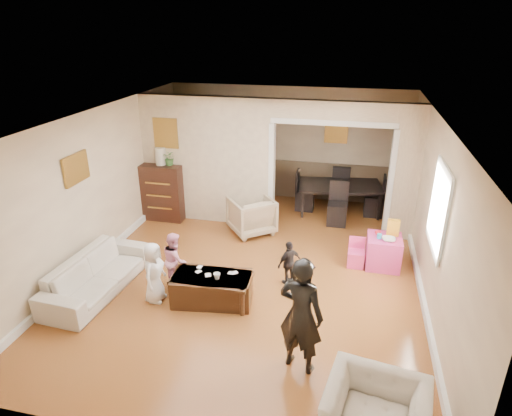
% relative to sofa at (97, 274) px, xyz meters
% --- Properties ---
extents(floor, '(7.00, 7.00, 0.00)m').
position_rel_sofa_xyz_m(floor, '(2.24, 1.18, -0.29)').
color(floor, '#AC5A2C').
rests_on(floor, ground).
extents(partition_left, '(2.75, 0.18, 2.60)m').
position_rel_sofa_xyz_m(partition_left, '(0.86, 2.98, 1.01)').
color(partition_left, beige).
rests_on(partition_left, ground).
extents(partition_right, '(0.55, 0.18, 2.60)m').
position_rel_sofa_xyz_m(partition_right, '(4.71, 2.98, 1.01)').
color(partition_right, beige).
rests_on(partition_right, ground).
extents(partition_header, '(2.22, 0.18, 0.35)m').
position_rel_sofa_xyz_m(partition_header, '(3.34, 2.98, 2.14)').
color(partition_header, beige).
rests_on(partition_header, partition_right).
extents(window_pane, '(0.03, 0.95, 1.10)m').
position_rel_sofa_xyz_m(window_pane, '(4.97, 0.78, 1.26)').
color(window_pane, white).
rests_on(window_pane, ground).
extents(framed_art_partition, '(0.45, 0.03, 0.55)m').
position_rel_sofa_xyz_m(framed_art_partition, '(0.04, 2.88, 1.56)').
color(framed_art_partition, brown).
rests_on(framed_art_partition, partition_left).
extents(framed_art_sofa_wall, '(0.03, 0.55, 0.40)m').
position_rel_sofa_xyz_m(framed_art_sofa_wall, '(-0.47, 0.58, 1.51)').
color(framed_art_sofa_wall, brown).
extents(framed_art_alcove, '(0.45, 0.03, 0.55)m').
position_rel_sofa_xyz_m(framed_art_alcove, '(3.34, 4.62, 1.41)').
color(framed_art_alcove, brown).
extents(sofa, '(0.90, 2.03, 0.58)m').
position_rel_sofa_xyz_m(sofa, '(0.00, 0.00, 0.00)').
color(sofa, beige).
rests_on(sofa, ground).
extents(armchair_back, '(1.12, 1.12, 0.74)m').
position_rel_sofa_xyz_m(armchair_back, '(1.88, 2.56, 0.08)').
color(armchair_back, tan).
rests_on(armchair_back, ground).
extents(armchair_front, '(1.12, 1.01, 0.64)m').
position_rel_sofa_xyz_m(armchair_front, '(4.18, -1.81, 0.03)').
color(armchair_front, beige).
rests_on(armchair_front, ground).
extents(dresser, '(0.87, 0.49, 1.20)m').
position_rel_sofa_xyz_m(dresser, '(-0.10, 2.83, 0.31)').
color(dresser, black).
rests_on(dresser, ground).
extents(table_lamp, '(0.22, 0.22, 0.36)m').
position_rel_sofa_xyz_m(table_lamp, '(-0.10, 2.83, 1.09)').
color(table_lamp, beige).
rests_on(table_lamp, dresser).
extents(potted_plant, '(0.28, 0.24, 0.31)m').
position_rel_sofa_xyz_m(potted_plant, '(0.10, 2.83, 1.07)').
color(potted_plant, '#3E7232').
rests_on(potted_plant, dresser).
extents(coffee_table, '(1.24, 0.74, 0.44)m').
position_rel_sofa_xyz_m(coffee_table, '(1.85, 0.12, -0.07)').
color(coffee_table, '#342010').
rests_on(coffee_table, ground).
extents(coffee_cup, '(0.11, 0.11, 0.09)m').
position_rel_sofa_xyz_m(coffee_cup, '(1.95, 0.07, 0.20)').
color(coffee_cup, white).
rests_on(coffee_cup, coffee_table).
extents(play_table, '(0.57, 0.57, 0.55)m').
position_rel_sofa_xyz_m(play_table, '(4.40, 1.77, -0.02)').
color(play_table, '#D73889').
rests_on(play_table, ground).
extents(cereal_box, '(0.20, 0.07, 0.30)m').
position_rel_sofa_xyz_m(cereal_box, '(4.52, 1.87, 0.41)').
color(cereal_box, yellow).
rests_on(cereal_box, play_table).
extents(cyan_cup, '(0.08, 0.08, 0.08)m').
position_rel_sofa_xyz_m(cyan_cup, '(4.30, 1.72, 0.30)').
color(cyan_cup, '#28A4CA').
rests_on(cyan_cup, play_table).
extents(toy_block, '(0.10, 0.08, 0.05)m').
position_rel_sofa_xyz_m(toy_block, '(4.28, 1.89, 0.28)').
color(toy_block, red).
rests_on(toy_block, play_table).
extents(play_bowl, '(0.22, 0.22, 0.05)m').
position_rel_sofa_xyz_m(play_bowl, '(4.45, 1.65, 0.29)').
color(play_bowl, white).
rests_on(play_bowl, play_table).
extents(dining_table, '(1.92, 1.25, 0.63)m').
position_rel_sofa_xyz_m(dining_table, '(3.53, 3.97, 0.03)').
color(dining_table, black).
rests_on(dining_table, ground).
extents(adult_person, '(0.64, 0.52, 1.52)m').
position_rel_sofa_xyz_m(adult_person, '(3.31, -0.95, 0.47)').
color(adult_person, black).
rests_on(adult_person, ground).
extents(child_kneel_a, '(0.32, 0.48, 0.96)m').
position_rel_sofa_xyz_m(child_kneel_a, '(1.00, -0.03, 0.19)').
color(child_kneel_a, white).
rests_on(child_kneel_a, ground).
extents(child_kneel_b, '(0.52, 0.56, 0.92)m').
position_rel_sofa_xyz_m(child_kneel_b, '(1.15, 0.42, 0.17)').
color(child_kneel_b, pink).
rests_on(child_kneel_b, ground).
extents(child_toddler, '(0.43, 0.45, 0.75)m').
position_rel_sofa_xyz_m(child_toddler, '(2.90, 0.87, 0.09)').
color(child_toddler, black).
rests_on(child_toddler, ground).
extents(craft_papers, '(0.67, 0.31, 0.00)m').
position_rel_sofa_xyz_m(craft_papers, '(1.85, 0.24, 0.15)').
color(craft_papers, white).
rests_on(craft_papers, coffee_table).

